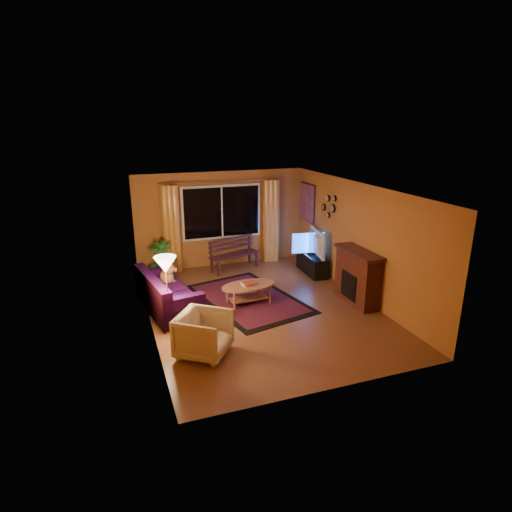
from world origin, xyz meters
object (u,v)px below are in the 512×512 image
object	(u,v)px
sofa	(168,292)
coffee_table	(249,294)
floor_lamp	(167,295)
bench	(235,262)
armchair	(204,332)
tv_console	(312,264)

from	to	relation	value
sofa	coffee_table	size ratio (longest dim) A/B	1.65
floor_lamp	coffee_table	world-z (taller)	floor_lamp
bench	armchair	world-z (taller)	armchair
floor_lamp	bench	bearing A→B (deg)	53.34
floor_lamp	tv_console	xyz separation A→B (m)	(3.93, 1.96, -0.48)
bench	tv_console	size ratio (longest dim) A/B	1.15
floor_lamp	tv_console	distance (m)	4.42
sofa	tv_console	distance (m)	3.94
sofa	floor_lamp	xyz separation A→B (m)	(-0.13, -0.94, 0.33)
coffee_table	tv_console	xyz separation A→B (m)	(2.15, 1.26, 0.03)
coffee_table	tv_console	world-z (taller)	tv_console
bench	floor_lamp	distance (m)	3.62
sofa	armchair	bearing A→B (deg)	-91.54
coffee_table	bench	bearing A→B (deg)	80.84
tv_console	bench	bearing A→B (deg)	155.72
bench	coffee_table	distance (m)	2.20
coffee_table	tv_console	size ratio (longest dim) A/B	1.01
sofa	floor_lamp	size ratio (longest dim) A/B	1.34
armchair	bench	bearing A→B (deg)	13.03
coffee_table	armchair	bearing A→B (deg)	-128.45
bench	floor_lamp	xyz separation A→B (m)	(-2.14, -2.87, 0.53)
armchair	sofa	bearing A→B (deg)	45.22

